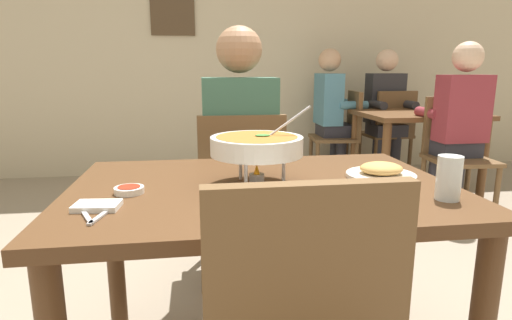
% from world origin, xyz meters
% --- Properties ---
extents(cafe_rear_partition, '(10.00, 0.10, 3.00)m').
position_xyz_m(cafe_rear_partition, '(0.00, 3.24, 1.50)').
color(cafe_rear_partition, beige).
rests_on(cafe_rear_partition, ground_plane).
extents(picture_frame_hung, '(0.44, 0.03, 0.56)m').
position_xyz_m(picture_frame_hung, '(-0.42, 3.18, 1.73)').
color(picture_frame_hung, '#4C3823').
extents(dining_table_main, '(1.25, 0.86, 0.74)m').
position_xyz_m(dining_table_main, '(0.00, 0.00, 0.63)').
color(dining_table_main, '#51331C').
rests_on(dining_table_main, ground_plane).
extents(chair_diner_main, '(0.44, 0.44, 0.90)m').
position_xyz_m(chair_diner_main, '(-0.00, 0.72, 0.51)').
color(chair_diner_main, brown).
rests_on(chair_diner_main, ground_plane).
extents(diner_main, '(0.40, 0.45, 1.31)m').
position_xyz_m(diner_main, '(0.00, 0.75, 0.75)').
color(diner_main, '#2D2D38').
rests_on(diner_main, ground_plane).
extents(curry_bowl, '(0.33, 0.30, 0.26)m').
position_xyz_m(curry_bowl, '(-0.02, 0.00, 0.87)').
color(curry_bowl, silver).
rests_on(curry_bowl, dining_table_main).
extents(rice_plate, '(0.24, 0.24, 0.06)m').
position_xyz_m(rice_plate, '(-0.03, -0.27, 0.76)').
color(rice_plate, white).
rests_on(rice_plate, dining_table_main).
extents(appetizer_plate, '(0.24, 0.24, 0.06)m').
position_xyz_m(appetizer_plate, '(0.43, 0.03, 0.76)').
color(appetizer_plate, white).
rests_on(appetizer_plate, dining_table_main).
extents(sauce_dish, '(0.09, 0.09, 0.02)m').
position_xyz_m(sauce_dish, '(-0.42, -0.04, 0.75)').
color(sauce_dish, white).
rests_on(sauce_dish, dining_table_main).
extents(napkin_folded, '(0.13, 0.09, 0.02)m').
position_xyz_m(napkin_folded, '(-0.49, -0.18, 0.74)').
color(napkin_folded, white).
rests_on(napkin_folded, dining_table_main).
extents(fork_utensil, '(0.08, 0.16, 0.01)m').
position_xyz_m(fork_utensil, '(-0.51, -0.23, 0.74)').
color(fork_utensil, silver).
rests_on(fork_utensil, dining_table_main).
extents(spoon_utensil, '(0.05, 0.17, 0.01)m').
position_xyz_m(spoon_utensil, '(-0.46, -0.23, 0.74)').
color(spoon_utensil, silver).
rests_on(spoon_utensil, dining_table_main).
extents(drink_glass, '(0.07, 0.07, 0.13)m').
position_xyz_m(drink_glass, '(0.51, -0.24, 0.79)').
color(drink_glass, silver).
rests_on(drink_glass, dining_table_main).
extents(dining_table_far, '(1.00, 0.80, 0.74)m').
position_xyz_m(dining_table_far, '(1.74, 2.15, 0.61)').
color(dining_table_far, brown).
rests_on(dining_table_far, ground_plane).
extents(chair_bg_left, '(0.46, 0.46, 0.90)m').
position_xyz_m(chair_bg_left, '(1.76, 2.70, 0.51)').
color(chair_bg_left, brown).
rests_on(chair_bg_left, ground_plane).
extents(chair_bg_middle, '(0.47, 0.47, 0.90)m').
position_xyz_m(chair_bg_middle, '(1.77, 1.61, 0.51)').
color(chair_bg_middle, brown).
rests_on(chair_bg_middle, ground_plane).
extents(chair_bg_right, '(0.48, 0.48, 0.90)m').
position_xyz_m(chair_bg_right, '(1.24, 2.64, 0.51)').
color(chair_bg_right, brown).
rests_on(chair_bg_right, ground_plane).
extents(patron_bg_left, '(0.40, 0.45, 1.31)m').
position_xyz_m(patron_bg_left, '(1.70, 2.71, 0.75)').
color(patron_bg_left, '#2D2D38').
rests_on(patron_bg_left, ground_plane).
extents(patron_bg_middle, '(0.40, 0.45, 1.31)m').
position_xyz_m(patron_bg_middle, '(1.77, 1.61, 0.75)').
color(patron_bg_middle, '#2D2D38').
rests_on(patron_bg_middle, ground_plane).
extents(patron_bg_right, '(0.45, 0.40, 1.31)m').
position_xyz_m(patron_bg_right, '(1.14, 2.71, 0.75)').
color(patron_bg_right, '#2D2D38').
rests_on(patron_bg_right, ground_plane).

